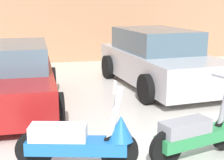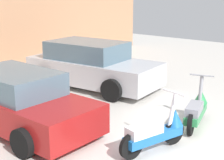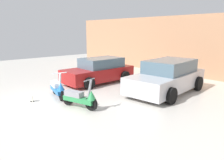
{
  "view_description": "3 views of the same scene",
  "coord_description": "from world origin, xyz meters",
  "px_view_note": "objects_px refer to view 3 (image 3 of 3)",
  "views": [
    {
      "loc": [
        -0.72,
        -3.82,
        2.17
      ],
      "look_at": [
        0.58,
        2.14,
        0.76
      ],
      "focal_mm": 55.0,
      "sensor_mm": 36.0,
      "label": 1
    },
    {
      "loc": [
        -5.5,
        -3.01,
        3.09
      ],
      "look_at": [
        0.82,
        2.36,
        0.87
      ],
      "focal_mm": 55.0,
      "sensor_mm": 36.0,
      "label": 2
    },
    {
      "loc": [
        7.85,
        -3.73,
        2.74
      ],
      "look_at": [
        1.01,
        2.27,
        0.67
      ],
      "focal_mm": 35.0,
      "sensor_mm": 36.0,
      "label": 3
    }
  ],
  "objects_px": {
    "car_rear_left": "(99,71)",
    "placard_near_left_scooter": "(32,99)",
    "scooter_front_left": "(58,88)",
    "scooter_front_right": "(80,98)",
    "car_rear_center": "(167,77)"
  },
  "relations": [
    {
      "from": "scooter_front_right",
      "to": "car_rear_center",
      "type": "distance_m",
      "value": 4.2
    },
    {
      "from": "placard_near_left_scooter",
      "to": "car_rear_left",
      "type": "bearing_deg",
      "value": 102.05
    },
    {
      "from": "car_rear_left",
      "to": "placard_near_left_scooter",
      "type": "relative_size",
      "value": 14.9
    },
    {
      "from": "scooter_front_right",
      "to": "car_rear_center",
      "type": "xyz_separation_m",
      "value": [
        0.81,
        4.11,
        0.3
      ]
    },
    {
      "from": "scooter_front_right",
      "to": "placard_near_left_scooter",
      "type": "xyz_separation_m",
      "value": [
        -1.89,
        -1.04,
        -0.28
      ]
    },
    {
      "from": "scooter_front_left",
      "to": "car_rear_left",
      "type": "relative_size",
      "value": 0.41
    },
    {
      "from": "scooter_front_left",
      "to": "placard_near_left_scooter",
      "type": "xyz_separation_m",
      "value": [
        -0.19,
        -1.04,
        -0.29
      ]
    },
    {
      "from": "scooter_front_left",
      "to": "placard_near_left_scooter",
      "type": "distance_m",
      "value": 1.09
    },
    {
      "from": "car_rear_center",
      "to": "placard_near_left_scooter",
      "type": "distance_m",
      "value": 5.84
    },
    {
      "from": "scooter_front_right",
      "to": "car_rear_center",
      "type": "bearing_deg",
      "value": 62.31
    },
    {
      "from": "scooter_front_right",
      "to": "placard_near_left_scooter",
      "type": "height_order",
      "value": "scooter_front_right"
    },
    {
      "from": "scooter_front_right",
      "to": "car_rear_left",
      "type": "relative_size",
      "value": 0.4
    },
    {
      "from": "scooter_front_left",
      "to": "car_rear_center",
      "type": "bearing_deg",
      "value": 72.35
    },
    {
      "from": "car_rear_left",
      "to": "placard_near_left_scooter",
      "type": "height_order",
      "value": "car_rear_left"
    },
    {
      "from": "car_rear_left",
      "to": "car_rear_center",
      "type": "bearing_deg",
      "value": 107.12
    }
  ]
}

